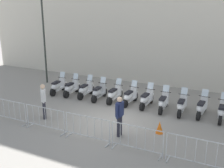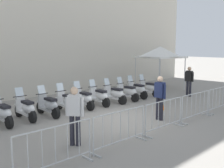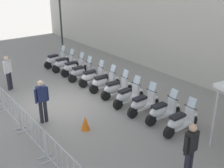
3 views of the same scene
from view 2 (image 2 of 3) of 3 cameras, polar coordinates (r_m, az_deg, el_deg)
The scene contains 21 objects.
ground_plane at distance 10.47m, azimuth 2.16°, elevation -7.70°, with size 120.00×120.00×0.00m, color gray.
motorcycle_1 at distance 10.34m, azimuth -22.90°, elevation -5.93°, with size 0.67×1.71×1.24m.
motorcycle_2 at distance 10.76m, azimuth -18.35°, elevation -5.18°, with size 0.64×1.72×1.24m.
motorcycle_3 at distance 11.10m, azimuth -13.73°, elevation -4.60°, with size 0.65×1.72×1.24m.
motorcycle_4 at distance 11.65m, azimuth -9.92°, elevation -3.90°, with size 0.59×1.72×1.24m.
motorcycle_5 at distance 12.19m, azimuth -6.25°, elevation -3.29°, with size 0.58×1.73×1.24m.
motorcycle_6 at distance 12.77m, azimuth -2.87°, elevation -2.74°, with size 0.59×1.72×1.24m.
motorcycle_7 at distance 13.31m, azimuth 0.56°, elevation -2.28°, with size 0.70×1.71×1.24m.
motorcycle_8 at distance 13.97m, azimuth 3.36°, elevation -1.81°, with size 0.69×1.71×1.24m.
motorcycle_9 at distance 14.74m, azimuth 5.46°, elevation -1.31°, with size 0.57×1.73×1.24m.
motorcycle_10 at distance 15.40m, azimuth 8.05°, elevation -0.95°, with size 0.63×1.72×1.24m.
barrier_segment_0 at distance 6.28m, azimuth -12.30°, elevation -13.76°, with size 2.00×0.75×1.07m.
barrier_segment_1 at distance 7.52m, azimuth 1.86°, elevation -9.89°, with size 2.00×0.75×1.07m.
barrier_segment_2 at distance 9.08m, azimuth 11.38°, elevation -6.88°, with size 2.00×0.75×1.07m.
barrier_segment_3 at distance 10.84m, azimuth 17.89°, elevation -4.69°, with size 2.00×0.75×1.07m.
barrier_segment_4 at distance 12.70m, azimuth 22.51°, elevation -3.08°, with size 2.00×0.75×1.07m.
officer_near_row_end at distance 15.75m, azimuth 16.54°, elevation 0.92°, with size 0.29×0.54×1.73m.
officer_mid_plaza at distance 7.58m, azimuth -8.18°, elevation -6.22°, with size 0.43×0.41×1.73m.
officer_by_barriers at distance 10.30m, azimuth 10.44°, elevation -2.48°, with size 0.27×0.55×1.73m.
canopy_tent at distance 17.89m, azimuth 10.52°, elevation 6.86°, with size 2.59×2.59×2.91m.
traffic_cone at distance 12.14m, azimuth 10.77°, elevation -4.29°, with size 0.32×0.32×0.55m, color orange.
Camera 2 is at (-5.90, -8.17, 2.83)m, focal length 41.70 mm.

